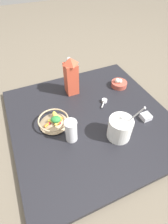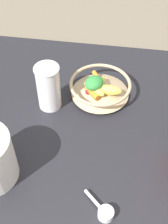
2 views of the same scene
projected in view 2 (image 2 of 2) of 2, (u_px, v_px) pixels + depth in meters
ground_plane at (76, 163)px, 0.85m from camera, size 6.00×6.00×0.00m
countertop at (76, 160)px, 0.83m from camera, size 1.00×1.00×0.03m
fruit_bowl at (100, 88)px, 0.95m from camera, size 0.19×0.19×0.08m
drinking_cup at (48, 86)px, 0.89m from camera, size 0.07×0.07×0.14m
measuring_scoop at (104, 212)px, 0.71m from camera, size 0.07×0.08×0.02m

